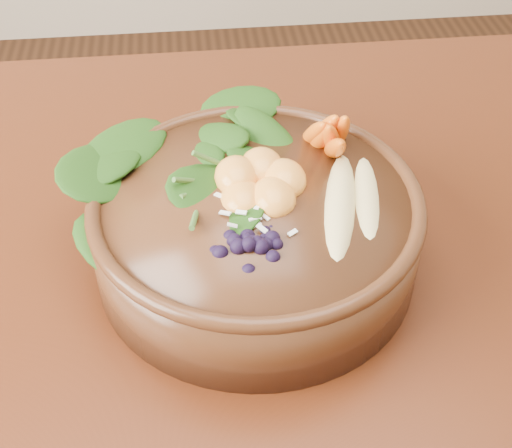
{
  "coord_description": "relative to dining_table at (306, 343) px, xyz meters",
  "views": [
    {
      "loc": [
        -0.1,
        -0.45,
        1.24
      ],
      "look_at": [
        -0.05,
        0.03,
        0.8
      ],
      "focal_mm": 50.0,
      "sensor_mm": 36.0,
      "label": 1
    }
  ],
  "objects": [
    {
      "name": "kale_heap",
      "position": [
        -0.08,
        0.1,
        0.2
      ],
      "size": [
        0.22,
        0.21,
        0.05
      ],
      "primitive_type": null,
      "rotation": [
        0.0,
        0.0,
        -0.18
      ],
      "color": "#204612",
      "rests_on": "stoneware_bowl"
    },
    {
      "name": "mandarin_cluster",
      "position": [
        -0.04,
        0.05,
        0.19
      ],
      "size": [
        0.1,
        0.11,
        0.03
      ],
      "primitive_type": null,
      "rotation": [
        0.0,
        0.0,
        -0.18
      ],
      "color": "orange",
      "rests_on": "stoneware_bowl"
    },
    {
      "name": "coconut_flakes",
      "position": [
        -0.05,
        0.01,
        0.18
      ],
      "size": [
        0.11,
        0.09,
        0.01
      ],
      "primitive_type": null,
      "rotation": [
        0.0,
        0.0,
        -0.18
      ],
      "color": "white",
      "rests_on": "stoneware_bowl"
    },
    {
      "name": "blueberry_pile",
      "position": [
        -0.06,
        -0.03,
        0.19
      ],
      "size": [
        0.15,
        0.13,
        0.04
      ],
      "primitive_type": null,
      "rotation": [
        0.0,
        0.0,
        -0.18
      ],
      "color": "black",
      "rests_on": "stoneware_bowl"
    },
    {
      "name": "dining_table",
      "position": [
        0.0,
        0.0,
        0.0
      ],
      "size": [
        1.6,
        0.9,
        0.75
      ],
      "color": "#331C0C",
      "rests_on": "ground"
    },
    {
      "name": "banana_halves",
      "position": [
        0.04,
        0.02,
        0.19
      ],
      "size": [
        0.08,
        0.16,
        0.03
      ],
      "rotation": [
        0.0,
        0.0,
        -0.18
      ],
      "color": "#E0CC84",
      "rests_on": "stoneware_bowl"
    },
    {
      "name": "carrot_cluster",
      "position": [
        0.02,
        0.1,
        0.21
      ],
      "size": [
        0.07,
        0.07,
        0.08
      ],
      "primitive_type": null,
      "rotation": [
        0.0,
        0.0,
        -0.18
      ],
      "color": "orange",
      "rests_on": "stoneware_bowl"
    },
    {
      "name": "stoneware_bowl",
      "position": [
        -0.05,
        0.03,
        0.13
      ],
      "size": [
        0.35,
        0.35,
        0.08
      ],
      "primitive_type": "cylinder",
      "rotation": [
        0.0,
        0.0,
        -0.18
      ],
      "color": "#4C2814",
      "rests_on": "dining_table"
    }
  ]
}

